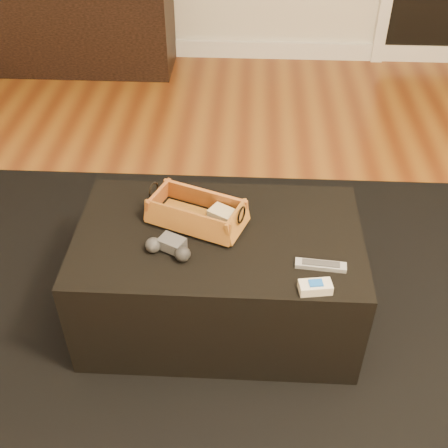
{
  "coord_description": "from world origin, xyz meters",
  "views": [
    {
      "loc": [
        -0.05,
        -1.25,
        1.7
      ],
      "look_at": [
        -0.13,
        0.2,
        0.49
      ],
      "focal_mm": 45.0,
      "sensor_mm": 36.0,
      "label": 1
    }
  ],
  "objects_px": {
    "game_controller": "(169,247)",
    "ottoman": "(219,276)",
    "wicker_basket": "(197,213)",
    "silver_remote": "(321,265)",
    "media_cabinet": "(65,27)",
    "tv_remote": "(191,218)",
    "cream_gadget": "(315,287)"
  },
  "relations": [
    {
      "from": "game_controller",
      "to": "ottoman",
      "type": "bearing_deg",
      "value": 34.94
    },
    {
      "from": "ottoman",
      "to": "wicker_basket",
      "type": "xyz_separation_m",
      "value": [
        -0.08,
        0.06,
        0.25
      ]
    },
    {
      "from": "game_controller",
      "to": "silver_remote",
      "type": "height_order",
      "value": "game_controller"
    },
    {
      "from": "game_controller",
      "to": "cream_gadget",
      "type": "distance_m",
      "value": 0.49
    },
    {
      "from": "wicker_basket",
      "to": "game_controller",
      "type": "xyz_separation_m",
      "value": [
        -0.08,
        -0.17,
        -0.01
      ]
    },
    {
      "from": "ottoman",
      "to": "game_controller",
      "type": "relative_size",
      "value": 5.86
    },
    {
      "from": "media_cabinet",
      "to": "wicker_basket",
      "type": "height_order",
      "value": "media_cabinet"
    },
    {
      "from": "tv_remote",
      "to": "game_controller",
      "type": "height_order",
      "value": "game_controller"
    },
    {
      "from": "wicker_basket",
      "to": "silver_remote",
      "type": "relative_size",
      "value": 2.26
    },
    {
      "from": "wicker_basket",
      "to": "silver_remote",
      "type": "xyz_separation_m",
      "value": [
        0.42,
        -0.21,
        -0.03
      ]
    },
    {
      "from": "media_cabinet",
      "to": "wicker_basket",
      "type": "xyz_separation_m",
      "value": [
        1.11,
        -2.23,
        0.19
      ]
    },
    {
      "from": "media_cabinet",
      "to": "tv_remote",
      "type": "bearing_deg",
      "value": -64.03
    },
    {
      "from": "tv_remote",
      "to": "wicker_basket",
      "type": "xyz_separation_m",
      "value": [
        0.02,
        0.01,
        0.02
      ]
    },
    {
      "from": "tv_remote",
      "to": "cream_gadget",
      "type": "bearing_deg",
      "value": -21.36
    },
    {
      "from": "wicker_basket",
      "to": "silver_remote",
      "type": "distance_m",
      "value": 0.47
    },
    {
      "from": "media_cabinet",
      "to": "cream_gadget",
      "type": "bearing_deg",
      "value": -59.43
    },
    {
      "from": "wicker_basket",
      "to": "silver_remote",
      "type": "bearing_deg",
      "value": -26.26
    },
    {
      "from": "ottoman",
      "to": "wicker_basket",
      "type": "bearing_deg",
      "value": 144.41
    },
    {
      "from": "silver_remote",
      "to": "game_controller",
      "type": "bearing_deg",
      "value": 175.28
    },
    {
      "from": "ottoman",
      "to": "tv_remote",
      "type": "distance_m",
      "value": 0.26
    },
    {
      "from": "ottoman",
      "to": "silver_remote",
      "type": "xyz_separation_m",
      "value": [
        0.34,
        -0.15,
        0.22
      ]
    },
    {
      "from": "media_cabinet",
      "to": "wicker_basket",
      "type": "distance_m",
      "value": 2.5
    },
    {
      "from": "game_controller",
      "to": "wicker_basket",
      "type": "bearing_deg",
      "value": 65.43
    },
    {
      "from": "ottoman",
      "to": "game_controller",
      "type": "bearing_deg",
      "value": -145.06
    },
    {
      "from": "cream_gadget",
      "to": "game_controller",
      "type": "bearing_deg",
      "value": 162.53
    },
    {
      "from": "wicker_basket",
      "to": "cream_gadget",
      "type": "bearing_deg",
      "value": -38.57
    },
    {
      "from": "game_controller",
      "to": "cream_gadget",
      "type": "bearing_deg",
      "value": -17.47
    },
    {
      "from": "media_cabinet",
      "to": "cream_gadget",
      "type": "xyz_separation_m",
      "value": [
        1.5,
        -2.55,
        0.16
      ]
    },
    {
      "from": "ottoman",
      "to": "media_cabinet",
      "type": "bearing_deg",
      "value": 117.47
    },
    {
      "from": "game_controller",
      "to": "cream_gadget",
      "type": "xyz_separation_m",
      "value": [
        0.47,
        -0.15,
        -0.01
      ]
    },
    {
      "from": "ottoman",
      "to": "wicker_basket",
      "type": "height_order",
      "value": "wicker_basket"
    },
    {
      "from": "media_cabinet",
      "to": "ottoman",
      "type": "distance_m",
      "value": 2.58
    }
  ]
}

